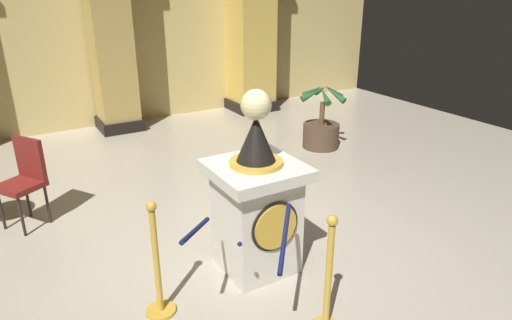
% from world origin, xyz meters
% --- Properties ---
extents(ground_plane, '(12.03, 12.03, 0.00)m').
position_xyz_m(ground_plane, '(0.00, 0.00, 0.00)').
color(ground_plane, '#B2A893').
extents(back_wall, '(12.03, 0.16, 3.83)m').
position_xyz_m(back_wall, '(0.00, 5.11, 1.92)').
color(back_wall, tan).
rests_on(back_wall, ground_plane).
extents(pedestal_clock, '(0.77, 0.77, 1.68)m').
position_xyz_m(pedestal_clock, '(-0.05, -0.26, 0.65)').
color(pedestal_clock, silver).
rests_on(pedestal_clock, ground_plane).
extents(stanchion_near, '(0.24, 0.24, 1.00)m').
position_xyz_m(stanchion_near, '(-1.04, -0.42, 0.35)').
color(stanchion_near, gold).
rests_on(stanchion_near, ground_plane).
extents(stanchion_far, '(0.24, 0.24, 0.99)m').
position_xyz_m(stanchion_far, '(-0.03, -1.26, 0.34)').
color(stanchion_far, gold).
rests_on(stanchion_far, ground_plane).
extents(velvet_rope, '(0.96, 0.95, 0.22)m').
position_xyz_m(velvet_rope, '(-0.53, -0.84, 0.79)').
color(velvet_rope, '#141947').
extents(column_right, '(0.91, 0.91, 3.68)m').
position_xyz_m(column_right, '(2.73, 4.66, 1.83)').
color(column_right, black).
rests_on(column_right, ground_plane).
extents(column_centre_rear, '(0.76, 0.76, 3.68)m').
position_xyz_m(column_centre_rear, '(0.00, 4.66, 1.83)').
color(column_centre_rear, black).
rests_on(column_centre_rear, ground_plane).
extents(potted_palm_right, '(0.77, 0.73, 1.04)m').
position_xyz_m(potted_palm_right, '(2.51, 2.04, 0.30)').
color(potted_palm_right, '#4C3828').
rests_on(potted_palm_right, ground_plane).
extents(cafe_chair_red, '(0.55, 0.55, 0.96)m').
position_xyz_m(cafe_chair_red, '(-1.75, 1.70, 0.57)').
color(cafe_chair_red, black).
rests_on(cafe_chair_red, ground_plane).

